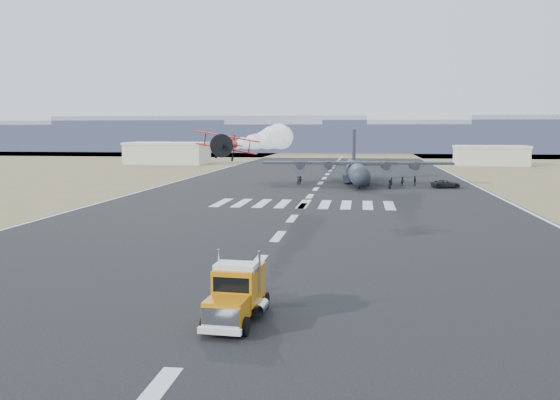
% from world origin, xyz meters
% --- Properties ---
extents(ground, '(500.00, 500.00, 0.00)m').
position_xyz_m(ground, '(0.00, 0.00, 0.00)').
color(ground, black).
rests_on(ground, ground).
extents(scrub_far, '(500.00, 80.00, 0.00)m').
position_xyz_m(scrub_far, '(0.00, 230.00, 0.00)').
color(scrub_far, olive).
rests_on(scrub_far, ground).
extents(runway_markings, '(60.00, 260.00, 0.01)m').
position_xyz_m(runway_markings, '(0.00, 60.00, 0.01)').
color(runway_markings, silver).
rests_on(runway_markings, ground).
extents(ridge_seg_b, '(150.00, 50.00, 15.00)m').
position_xyz_m(ridge_seg_b, '(-130.00, 260.00, 7.50)').
color(ridge_seg_b, gray).
rests_on(ridge_seg_b, ground).
extents(ridge_seg_c, '(150.00, 50.00, 17.00)m').
position_xyz_m(ridge_seg_c, '(-65.00, 260.00, 8.50)').
color(ridge_seg_c, gray).
rests_on(ridge_seg_c, ground).
extents(ridge_seg_d, '(150.00, 50.00, 13.00)m').
position_xyz_m(ridge_seg_d, '(0.00, 260.00, 6.50)').
color(ridge_seg_d, gray).
rests_on(ridge_seg_d, ground).
extents(ridge_seg_e, '(150.00, 50.00, 15.00)m').
position_xyz_m(ridge_seg_e, '(65.00, 260.00, 7.50)').
color(ridge_seg_e, gray).
rests_on(ridge_seg_e, ground).
extents(hangar_left, '(24.50, 14.50, 6.70)m').
position_xyz_m(hangar_left, '(-52.00, 145.00, 3.41)').
color(hangar_left, '#B8B3A4').
rests_on(hangar_left, ground).
extents(hangar_right, '(20.50, 12.50, 5.90)m').
position_xyz_m(hangar_right, '(46.00, 150.00, 3.01)').
color(hangar_right, '#B8B3A4').
rests_on(hangar_right, ground).
extents(semi_truck, '(2.78, 7.31, 3.25)m').
position_xyz_m(semi_truck, '(1.41, -2.14, 1.60)').
color(semi_truck, black).
rests_on(semi_truck, ground).
extents(aerobatic_biplane, '(5.49, 4.94, 2.55)m').
position_xyz_m(aerobatic_biplane, '(-3.49, 17.13, 9.24)').
color(aerobatic_biplane, '#AD1C0B').
extents(smoke_trail, '(3.49, 34.32, 3.49)m').
position_xyz_m(smoke_trail, '(-3.53, 44.89, 9.49)').
color(smoke_trail, white).
extents(transport_aircraft, '(36.73, 30.22, 10.60)m').
position_xyz_m(transport_aircraft, '(6.99, 84.45, 2.73)').
color(transport_aircraft, '#222833').
rests_on(transport_aircraft, ground).
extents(support_vehicle, '(5.57, 3.49, 1.44)m').
position_xyz_m(support_vehicle, '(23.28, 76.98, 0.72)').
color(support_vehicle, black).
rests_on(support_vehicle, ground).
extents(crew_a, '(0.57, 0.66, 1.66)m').
position_xyz_m(crew_a, '(13.61, 79.11, 0.83)').
color(crew_a, black).
rests_on(crew_a, ground).
extents(crew_b, '(0.99, 0.81, 1.77)m').
position_xyz_m(crew_b, '(15.79, 80.33, 0.88)').
color(crew_b, black).
rests_on(crew_b, ground).
extents(crew_c, '(1.29, 0.78, 1.87)m').
position_xyz_m(crew_c, '(7.98, 77.71, 0.93)').
color(crew_c, black).
rests_on(crew_c, ground).
extents(crew_d, '(0.88, 1.21, 1.86)m').
position_xyz_m(crew_d, '(18.09, 80.89, 0.93)').
color(crew_d, black).
rests_on(crew_d, ground).
extents(crew_e, '(0.80, 0.92, 1.60)m').
position_xyz_m(crew_e, '(13.13, 74.41, 0.80)').
color(crew_e, black).
rests_on(crew_e, ground).
extents(crew_f, '(1.30, 1.46, 1.60)m').
position_xyz_m(crew_f, '(-3.72, 80.71, 0.80)').
color(crew_f, black).
rests_on(crew_f, ground).
extents(crew_g, '(0.74, 0.81, 1.78)m').
position_xyz_m(crew_g, '(-3.90, 78.36, 0.89)').
color(crew_g, black).
rests_on(crew_g, ground).
extents(crew_h, '(0.96, 0.73, 1.77)m').
position_xyz_m(crew_h, '(9.17, 77.47, 0.88)').
color(crew_h, black).
rests_on(crew_h, ground).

